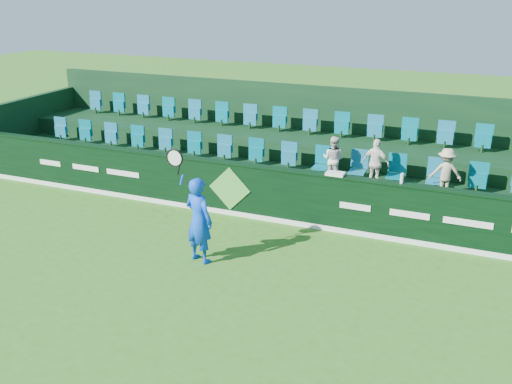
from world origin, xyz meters
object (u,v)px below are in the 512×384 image
at_px(spectator_middle, 376,163).
at_px(drinks_bottle, 402,178).
at_px(tennis_player, 199,220).
at_px(spectator_right, 446,172).
at_px(spectator_left, 333,159).
at_px(towel, 335,174).

distance_m(spectator_middle, drinks_bottle, 1.36).
relative_size(spectator_middle, drinks_bottle, 5.30).
relative_size(tennis_player, spectator_right, 2.18).
distance_m(spectator_left, towel, 1.17).
bearing_deg(spectator_left, spectator_right, -172.70).
distance_m(tennis_player, drinks_bottle, 4.46).
relative_size(spectator_right, drinks_bottle, 5.06).
distance_m(spectator_right, drinks_bottle, 1.39).
bearing_deg(spectator_middle, towel, 72.79).
xyz_separation_m(tennis_player, towel, (2.14, 2.56, 0.46)).
bearing_deg(tennis_player, spectator_middle, 52.35).
height_order(spectator_middle, spectator_right, spectator_middle).
xyz_separation_m(spectator_right, towel, (-2.29, -1.12, 0.02)).
height_order(spectator_right, towel, spectator_right).
height_order(tennis_player, spectator_left, tennis_player).
relative_size(tennis_player, towel, 5.98).
height_order(spectator_left, spectator_right, spectator_left).
bearing_deg(towel, drinks_bottle, 0.00).
xyz_separation_m(spectator_middle, drinks_bottle, (0.77, -1.12, 0.07)).
height_order(tennis_player, spectator_right, tennis_player).
bearing_deg(towel, spectator_right, 26.05).
relative_size(spectator_middle, spectator_right, 1.05).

